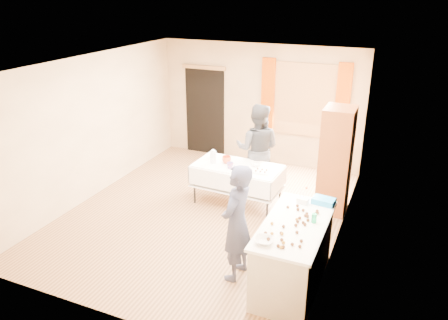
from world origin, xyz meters
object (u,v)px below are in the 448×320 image
at_px(girl, 237,223).
at_px(counter, 293,254).
at_px(chair, 256,169).
at_px(party_table, 237,181).
at_px(woman, 257,149).
at_px(cabinet, 336,161).

bearing_deg(girl, counter, 105.28).
height_order(counter, chair, chair).
bearing_deg(party_table, counter, -47.88).
relative_size(chair, woman, 0.58).
distance_m(girl, woman, 2.69).
relative_size(cabinet, chair, 1.85).
bearing_deg(party_table, cabinet, 18.16).
bearing_deg(chair, girl, -67.29).
xyz_separation_m(cabinet, party_table, (-1.62, -0.45, -0.48)).
height_order(party_table, girl, girl).
bearing_deg(counter, woman, 118.97).
distance_m(chair, woman, 0.67).
xyz_separation_m(party_table, girl, (0.78, -1.99, 0.37)).
bearing_deg(cabinet, woman, 173.12).
bearing_deg(counter, party_table, 129.42).
relative_size(cabinet, party_table, 1.16).
distance_m(chair, girl, 3.09).
bearing_deg(cabinet, counter, -92.49).
height_order(cabinet, counter, cabinet).
distance_m(counter, party_table, 2.39).
xyz_separation_m(counter, party_table, (-1.52, 1.85, -0.01)).
bearing_deg(woman, cabinet, 164.75).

